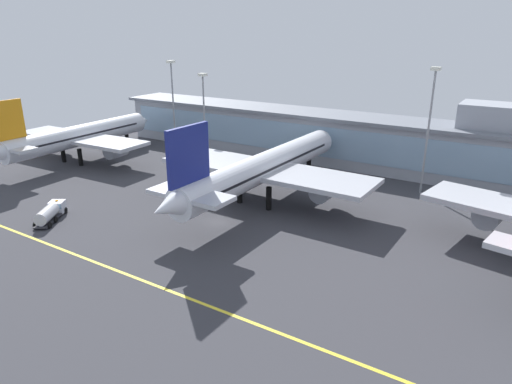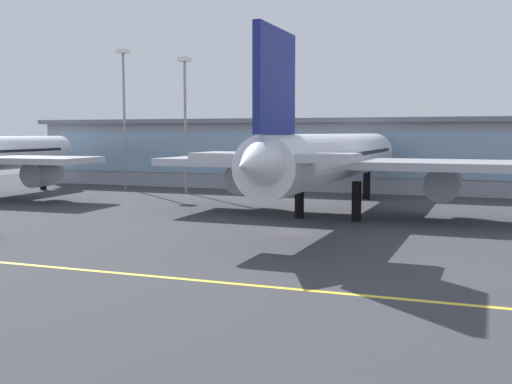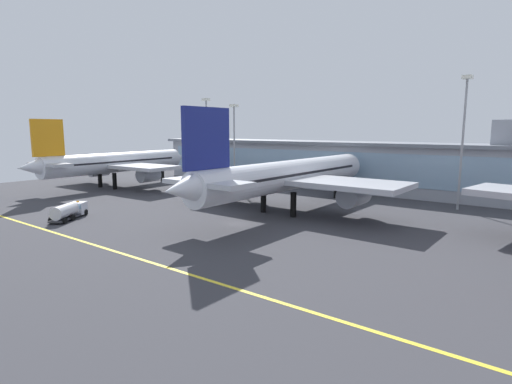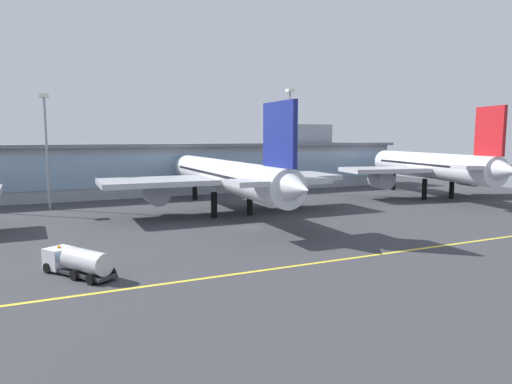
{
  "view_description": "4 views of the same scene",
  "coord_description": "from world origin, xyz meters",
  "px_view_note": "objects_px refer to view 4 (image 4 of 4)",
  "views": [
    {
      "loc": [
        46.35,
        -60.53,
        32.91
      ],
      "look_at": [
        3.75,
        6.97,
        4.4
      ],
      "focal_mm": 32.01,
      "sensor_mm": 36.0,
      "label": 1
    },
    {
      "loc": [
        18.09,
        -59.59,
        10.14
      ],
      "look_at": [
        -5.95,
        5.51,
        3.43
      ],
      "focal_mm": 43.24,
      "sensor_mm": 36.0,
      "label": 2
    },
    {
      "loc": [
        43.15,
        -51.67,
        15.95
      ],
      "look_at": [
        -4.31,
        10.67,
        3.72
      ],
      "focal_mm": 28.43,
      "sensor_mm": 36.0,
      "label": 3
    },
    {
      "loc": [
        -28.88,
        -64.42,
        14.18
      ],
      "look_at": [
        5.16,
        8.67,
        4.42
      ],
      "focal_mm": 31.79,
      "sensor_mm": 36.0,
      "label": 4
    }
  ],
  "objects_px": {
    "apron_light_mast_centre": "(46,134)",
    "apron_light_mast_east": "(290,127)",
    "airliner_far_right": "(431,166)",
    "baggage_tug_near": "(77,261)",
    "airliner_near_right": "(225,176)"
  },
  "relations": [
    {
      "from": "apron_light_mast_centre",
      "to": "apron_light_mast_east",
      "type": "xyz_separation_m",
      "value": [
        55.6,
        3.11,
        1.98
      ]
    },
    {
      "from": "airliner_far_right",
      "to": "apron_light_mast_centre",
      "type": "relative_size",
      "value": 2.28
    },
    {
      "from": "airliner_near_right",
      "to": "baggage_tug_near",
      "type": "relative_size",
      "value": 6.78
    },
    {
      "from": "airliner_near_right",
      "to": "airliner_far_right",
      "type": "relative_size",
      "value": 1.18
    },
    {
      "from": "baggage_tug_near",
      "to": "apron_light_mast_east",
      "type": "relative_size",
      "value": 0.34
    },
    {
      "from": "airliner_near_right",
      "to": "apron_light_mast_east",
      "type": "relative_size",
      "value": 2.33
    },
    {
      "from": "airliner_near_right",
      "to": "apron_light_mast_east",
      "type": "distance_m",
      "value": 35.28
    },
    {
      "from": "apron_light_mast_centre",
      "to": "apron_light_mast_east",
      "type": "distance_m",
      "value": 55.72
    },
    {
      "from": "baggage_tug_near",
      "to": "apron_light_mast_east",
      "type": "bearing_deg",
      "value": -78.46
    },
    {
      "from": "apron_light_mast_east",
      "to": "apron_light_mast_centre",
      "type": "bearing_deg",
      "value": -176.8
    },
    {
      "from": "airliner_near_right",
      "to": "airliner_far_right",
      "type": "xyz_separation_m",
      "value": [
        52.04,
        0.63,
        0.41
      ]
    },
    {
      "from": "apron_light_mast_centre",
      "to": "apron_light_mast_east",
      "type": "height_order",
      "value": "apron_light_mast_east"
    },
    {
      "from": "airliner_far_right",
      "to": "baggage_tug_near",
      "type": "xyz_separation_m",
      "value": [
        -79.74,
        -29.88,
        -5.88
      ]
    },
    {
      "from": "airliner_near_right",
      "to": "apron_light_mast_centre",
      "type": "bearing_deg",
      "value": 58.61
    },
    {
      "from": "baggage_tug_near",
      "to": "apron_light_mast_centre",
      "type": "distance_m",
      "value": 49.9
    }
  ]
}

